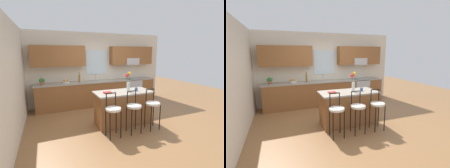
% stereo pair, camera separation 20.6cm
% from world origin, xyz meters
% --- Properties ---
extents(ground_plane, '(14.00, 14.00, 0.00)m').
position_xyz_m(ground_plane, '(0.00, 0.00, 0.00)').
color(ground_plane, olive).
extents(wall_left, '(0.12, 4.60, 2.70)m').
position_xyz_m(wall_left, '(-2.56, 0.30, 1.35)').
color(wall_left, beige).
rests_on(wall_left, ground).
extents(back_wall_assembly, '(5.60, 0.50, 2.70)m').
position_xyz_m(back_wall_assembly, '(0.03, 1.98, 1.51)').
color(back_wall_assembly, beige).
rests_on(back_wall_assembly, ground).
extents(counter_run, '(4.56, 0.64, 0.92)m').
position_xyz_m(counter_run, '(-0.00, 1.70, 0.47)').
color(counter_run, brown).
rests_on(counter_run, ground).
extents(sink_faucet, '(0.02, 0.13, 0.23)m').
position_xyz_m(sink_faucet, '(-0.10, 1.84, 1.06)').
color(sink_faucet, '#B7BABC').
rests_on(sink_faucet, counter_run).
extents(oven_range, '(0.60, 0.64, 0.92)m').
position_xyz_m(oven_range, '(1.40, 1.68, 0.46)').
color(oven_range, '#B7BABC').
rests_on(oven_range, ground).
extents(kitchen_island, '(1.57, 0.74, 0.92)m').
position_xyz_m(kitchen_island, '(0.06, -0.18, 0.46)').
color(kitchen_island, brown).
rests_on(kitchen_island, ground).
extents(bar_stool_near, '(0.36, 0.36, 1.04)m').
position_xyz_m(bar_stool_near, '(-0.49, -0.76, 0.64)').
color(bar_stool_near, black).
rests_on(bar_stool_near, ground).
extents(bar_stool_middle, '(0.36, 0.36, 1.04)m').
position_xyz_m(bar_stool_middle, '(0.06, -0.76, 0.64)').
color(bar_stool_middle, black).
rests_on(bar_stool_middle, ground).
extents(bar_stool_far, '(0.36, 0.36, 1.04)m').
position_xyz_m(bar_stool_far, '(0.61, -0.76, 0.64)').
color(bar_stool_far, black).
rests_on(bar_stool_far, ground).
extents(flower_vase, '(0.16, 0.10, 0.54)m').
position_xyz_m(flower_vase, '(0.18, -0.23, 1.19)').
color(flower_vase, silver).
rests_on(flower_vase, kitchen_island).
extents(mug_ceramic, '(0.08, 0.08, 0.09)m').
position_xyz_m(mug_ceramic, '(0.43, -0.24, 0.97)').
color(mug_ceramic, '#33518C').
rests_on(mug_ceramic, kitchen_island).
extents(cookbook, '(0.20, 0.15, 0.03)m').
position_xyz_m(cookbook, '(-0.41, -0.19, 0.94)').
color(cookbook, maroon).
rests_on(cookbook, kitchen_island).
extents(fruit_bowl_oranges, '(0.24, 0.24, 0.13)m').
position_xyz_m(fruit_bowl_oranges, '(-1.22, 1.70, 0.96)').
color(fruit_bowl_oranges, silver).
rests_on(fruit_bowl_oranges, counter_run).
extents(bottle_olive_oil, '(0.06, 0.06, 0.36)m').
position_xyz_m(bottle_olive_oil, '(-0.76, 1.70, 1.07)').
color(bottle_olive_oil, olive).
rests_on(bottle_olive_oil, counter_run).
extents(potted_plant_small, '(0.19, 0.13, 0.23)m').
position_xyz_m(potted_plant_small, '(-1.99, 1.70, 1.05)').
color(potted_plant_small, '#9E5B3D').
rests_on(potted_plant_small, counter_run).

